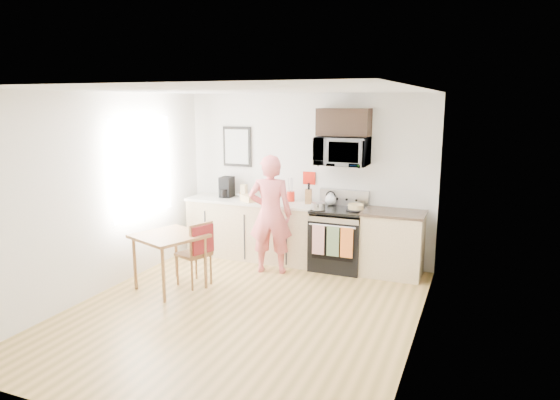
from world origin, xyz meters
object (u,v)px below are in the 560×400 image
at_px(range, 338,240).
at_px(microwave, 342,151).
at_px(dining_table, 169,241).
at_px(cake, 356,207).
at_px(person, 270,214).
at_px(chair, 199,246).

distance_m(range, microwave, 1.33).
distance_m(dining_table, cake, 2.69).
bearing_deg(cake, microwave, 153.73).
height_order(range, microwave, microwave).
bearing_deg(microwave, person, -144.45).
bearing_deg(range, cake, -4.69).
xyz_separation_m(person, cake, (1.14, 0.50, 0.10)).
xyz_separation_m(range, cake, (0.25, -0.02, 0.53)).
bearing_deg(chair, person, 75.72).
xyz_separation_m(dining_table, cake, (2.10, 1.64, 0.30)).
height_order(range, chair, range).
bearing_deg(microwave, chair, -134.19).
relative_size(range, cake, 4.26).
relative_size(dining_table, chair, 1.00).
bearing_deg(range, dining_table, -138.01).
distance_m(range, person, 1.11).
distance_m(microwave, cake, 0.84).
height_order(person, chair, person).
bearing_deg(cake, chair, -140.98).
distance_m(person, dining_table, 1.51).
relative_size(person, cake, 6.38).
bearing_deg(range, microwave, 90.06).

